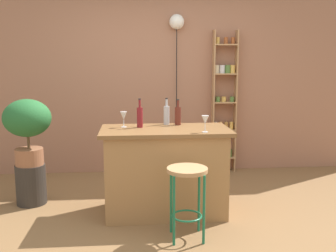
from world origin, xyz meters
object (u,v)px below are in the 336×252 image
at_px(bottle_spirits_clear, 140,117).
at_px(wine_glass_center, 124,116).
at_px(wine_glass_left, 205,120).
at_px(spice_shelf, 224,100).
at_px(potted_plant, 27,124).
at_px(bottle_olive_oil, 178,115).
at_px(plant_stool, 31,184).
at_px(bottle_vinegar, 167,114).
at_px(pendant_globe_light, 177,24).
at_px(bar_stool, 187,185).

distance_m(bottle_spirits_clear, wine_glass_center, 0.17).
xyz_separation_m(wine_glass_left, wine_glass_center, (-0.80, 0.36, 0.00)).
distance_m(spice_shelf, potted_plant, 2.69).
bearing_deg(bottle_spirits_clear, bottle_olive_oil, 16.78).
distance_m(plant_stool, bottle_vinegar, 1.72).
bearing_deg(spice_shelf, wine_glass_center, -135.22).
bearing_deg(spice_shelf, potted_plant, -155.46).
bearing_deg(plant_stool, wine_glass_left, -18.56).
relative_size(wine_glass_left, pendant_globe_light, 0.07).
bearing_deg(potted_plant, wine_glass_center, -13.96).
distance_m(potted_plant, wine_glass_left, 1.96).
height_order(spice_shelf, pendant_globe_light, pendant_globe_light).
height_order(bottle_vinegar, pendant_globe_light, pendant_globe_light).
bearing_deg(bar_stool, bottle_spirits_clear, 119.15).
relative_size(wine_glass_center, pendant_globe_light, 0.07).
relative_size(plant_stool, wine_glass_left, 2.74).
relative_size(potted_plant, bottle_olive_oil, 2.62).
bearing_deg(bottle_olive_oil, bar_stool, -90.67).
bearing_deg(bar_stool, spice_shelf, 69.01).
xyz_separation_m(plant_stool, bottle_spirits_clear, (1.22, -0.29, 0.79)).
distance_m(spice_shelf, bottle_spirits_clear, 1.86).
bearing_deg(bottle_spirits_clear, spice_shelf, 49.06).
height_order(potted_plant, wine_glass_left, potted_plant).
relative_size(bottle_spirits_clear, wine_glass_center, 1.85).
xyz_separation_m(spice_shelf, wine_glass_left, (-0.59, -1.74, -0.02)).
distance_m(plant_stool, wine_glass_left, 2.11).
distance_m(spice_shelf, wine_glass_left, 1.84).
bearing_deg(potted_plant, spice_shelf, 24.54).
xyz_separation_m(plant_stool, bottle_vinegar, (1.52, -0.13, 0.79)).
bearing_deg(potted_plant, plant_stool, 0.00).
bearing_deg(plant_stool, bar_stool, -31.95).
distance_m(bottle_vinegar, wine_glass_left, 0.60).
distance_m(bottle_vinegar, bottle_spirits_clear, 0.34).
height_order(plant_stool, bottle_vinegar, bottle_vinegar).
relative_size(potted_plant, bottle_vinegar, 2.54).
bearing_deg(bottle_olive_oil, bottle_vinegar, 160.67).
xyz_separation_m(potted_plant, bottle_olive_oil, (1.64, -0.17, 0.10)).
height_order(bottle_olive_oil, bottle_vinegar, bottle_vinegar).
relative_size(bottle_vinegar, bottle_spirits_clear, 0.96).
xyz_separation_m(plant_stool, wine_glass_center, (1.06, -0.26, 0.80)).
bearing_deg(bottle_vinegar, potted_plant, 175.28).
bearing_deg(wine_glass_center, bottle_spirits_clear, -9.88).
xyz_separation_m(spice_shelf, potted_plant, (-2.45, -1.12, -0.13)).
distance_m(bar_stool, wine_glass_left, 0.69).
bearing_deg(spice_shelf, pendant_globe_light, 177.39).
height_order(bar_stool, potted_plant, potted_plant).
height_order(bottle_spirits_clear, wine_glass_center, bottle_spirits_clear).
xyz_separation_m(spice_shelf, pendant_globe_light, (-0.68, 0.03, 1.04)).
relative_size(bottle_olive_oil, pendant_globe_light, 0.13).
bearing_deg(wine_glass_left, bottle_vinegar, 124.05).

